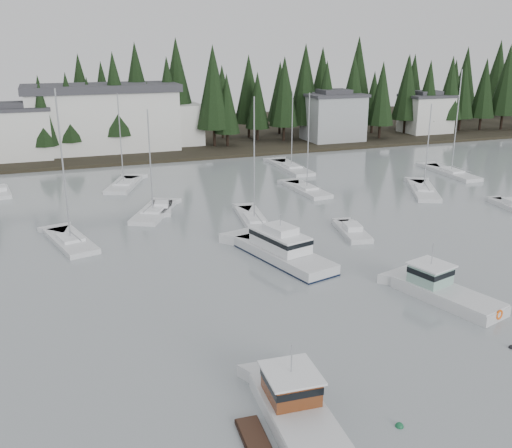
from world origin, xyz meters
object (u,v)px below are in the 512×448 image
(house_west, at_px, (20,132))
(sailboat_0, at_px, (254,223))
(lobster_boat_teal, at_px, (443,292))
(sailboat_6, at_px, (307,191))
(sailboat_8, at_px, (451,174))
(runabout_2, at_px, (512,207))
(sailboat_10, at_px, (291,169))
(runabout_1, at_px, (352,233))
(runabout_3, at_px, (0,193))
(cabin_cruiser_center, at_px, (283,252))
(lobster_boat_brown, at_px, (298,418))
(sailboat_2, at_px, (424,192))
(harbor_inn, at_px, (115,118))
(house_east_a, at_px, (333,116))
(runabout_4, at_px, (162,210))
(sailboat_1, at_px, (153,214))
(sailboat_3, at_px, (124,186))
(sailboat_11, at_px, (71,243))
(house_east_b, at_px, (426,113))

(house_west, relative_size, sailboat_0, 0.71)
(lobster_boat_teal, relative_size, sailboat_6, 0.68)
(sailboat_0, height_order, sailboat_8, sailboat_8)
(sailboat_8, distance_m, runabout_2, 17.30)
(lobster_boat_teal, bearing_deg, sailboat_10, -25.09)
(sailboat_8, height_order, runabout_1, sailboat_8)
(runabout_3, bearing_deg, cabin_cruiser_center, -150.69)
(lobster_boat_brown, distance_m, lobster_boat_teal, 18.65)
(sailboat_2, xyz_separation_m, runabout_1, (-16.43, -11.16, 0.08))
(sailboat_10, bearing_deg, harbor_inn, 44.82)
(house_west, relative_size, runabout_3, 1.49)
(house_west, xyz_separation_m, sailboat_0, (23.18, -42.93, -4.58))
(house_east_a, bearing_deg, runabout_1, -115.34)
(house_west, bearing_deg, runabout_4, -66.74)
(cabin_cruiser_center, bearing_deg, sailboat_0, -21.05)
(sailboat_1, xyz_separation_m, sailboat_3, (-1.28, 13.87, 0.00))
(house_west, height_order, sailboat_10, sailboat_10)
(sailboat_11, bearing_deg, runabout_4, -66.23)
(sailboat_1, bearing_deg, sailboat_2, -66.23)
(house_east_a, xyz_separation_m, sailboat_0, (-30.82, -41.93, -4.83))
(runabout_2, bearing_deg, runabout_3, 70.12)
(sailboat_3, xyz_separation_m, sailboat_11, (-7.68, -20.58, 0.03))
(sailboat_11, distance_m, runabout_2, 48.01)
(house_west, distance_m, lobster_boat_teal, 71.58)
(house_east_a, distance_m, runabout_1, 53.82)
(house_east_a, xyz_separation_m, sailboat_11, (-49.10, -41.94, -4.81))
(sailboat_10, xyz_separation_m, runabout_2, (15.31, -27.56, 0.08))
(sailboat_6, bearing_deg, runabout_3, 68.79)
(lobster_boat_brown, bearing_deg, runabout_2, -51.48)
(harbor_inn, height_order, sailboat_6, sailboat_6)
(sailboat_0, bearing_deg, house_east_b, -42.17)
(runabout_1, bearing_deg, sailboat_2, -44.38)
(sailboat_3, relative_size, runabout_1, 1.87)
(sailboat_1, height_order, runabout_1, sailboat_1)
(lobster_boat_brown, height_order, cabin_cruiser_center, cabin_cruiser_center)
(sailboat_8, xyz_separation_m, runabout_4, (-42.42, -4.03, 0.05))
(harbor_inn, bearing_deg, runabout_2, -53.53)
(harbor_inn, bearing_deg, sailboat_6, -62.43)
(house_west, xyz_separation_m, lobster_boat_brown, (13.93, -74.56, -4.16))
(house_east_b, distance_m, runabout_4, 70.92)
(sailboat_11, distance_m, runabout_4, 12.89)
(cabin_cruiser_center, bearing_deg, runabout_3, 22.32)
(house_east_a, bearing_deg, cabin_cruiser_center, -121.42)
(house_west, relative_size, lobster_boat_teal, 1.10)
(sailboat_0, distance_m, sailboat_1, 11.48)
(house_east_a, relative_size, lobster_boat_teal, 1.22)
(house_east_a, height_order, sailboat_8, sailboat_8)
(lobster_boat_teal, bearing_deg, sailboat_0, 1.35)
(house_east_b, relative_size, sailboat_3, 0.76)
(harbor_inn, bearing_deg, runabout_1, -73.12)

